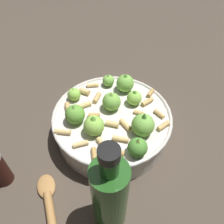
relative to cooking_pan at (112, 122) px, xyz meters
name	(u,v)px	position (x,y,z in m)	size (l,w,h in m)	color
ground_plane	(112,133)	(0.00, 0.00, -0.04)	(2.40, 2.40, 0.00)	#42382D
cooking_pan	(112,122)	(0.00, 0.00, 0.00)	(0.27, 0.27, 0.12)	beige
olive_oil_bottle	(110,195)	(0.15, 0.11, 0.05)	(0.06, 0.06, 0.22)	#1E4C19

